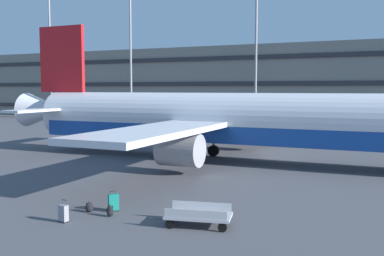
# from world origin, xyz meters

# --- Properties ---
(ground_plane) EXTENTS (600.00, 600.00, 0.00)m
(ground_plane) POSITION_xyz_m (0.00, 0.00, 0.00)
(ground_plane) COLOR #4C4C51
(terminal_structure) EXTENTS (176.24, 17.54, 12.53)m
(terminal_structure) POSITION_xyz_m (0.00, 44.44, 6.27)
(terminal_structure) COLOR gray
(terminal_structure) RESTS_ON ground_plane
(airliner) EXTENTS (37.75, 30.31, 10.98)m
(airliner) POSITION_xyz_m (-4.21, -1.66, 3.03)
(airliner) COLOR silver
(airliner) RESTS_ON ground_plane
(light_mast_far_left) EXTENTS (1.80, 0.50, 25.50)m
(light_mast_far_left) POSITION_xyz_m (-49.93, 30.92, 14.49)
(light_mast_far_left) COLOR gray
(light_mast_far_left) RESTS_ON ground_plane
(light_mast_left) EXTENTS (1.80, 0.50, 21.52)m
(light_mast_left) POSITION_xyz_m (-32.55, 30.92, 12.44)
(light_mast_left) COLOR gray
(light_mast_left) RESTS_ON ground_plane
(light_mast_center_left) EXTENTS (1.80, 0.50, 26.58)m
(light_mast_center_left) POSITION_xyz_m (-10.82, 30.92, 15.04)
(light_mast_center_left) COLOR gray
(light_mast_center_left) RESTS_ON ground_plane
(suitcase_upright) EXTENTS (0.42, 0.30, 0.93)m
(suitcase_upright) POSITION_xyz_m (-4.02, -19.13, 0.38)
(suitcase_upright) COLOR gray
(suitcase_upright) RESTS_ON ground_plane
(suitcase_laid_flat) EXTENTS (0.44, 0.49, 0.92)m
(suitcase_laid_flat) POSITION_xyz_m (-3.08, -16.92, 0.42)
(suitcase_laid_flat) COLOR #147266
(suitcase_laid_flat) RESTS_ON ground_plane
(backpack_large) EXTENTS (0.42, 0.43, 0.49)m
(backpack_large) POSITION_xyz_m (-3.97, -17.49, 0.21)
(backpack_large) COLOR black
(backpack_large) RESTS_ON ground_plane
(backpack_red) EXTENTS (0.35, 0.32, 0.54)m
(backpack_red) POSITION_xyz_m (-2.75, -17.68, 0.23)
(backpack_red) COLOR black
(backpack_red) RESTS_ON ground_plane
(baggage_cart) EXTENTS (3.37, 1.84, 0.82)m
(baggage_cart) POSITION_xyz_m (1.23, -17.27, 0.43)
(baggage_cart) COLOR #B7B7BC
(baggage_cart) RESTS_ON ground_plane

